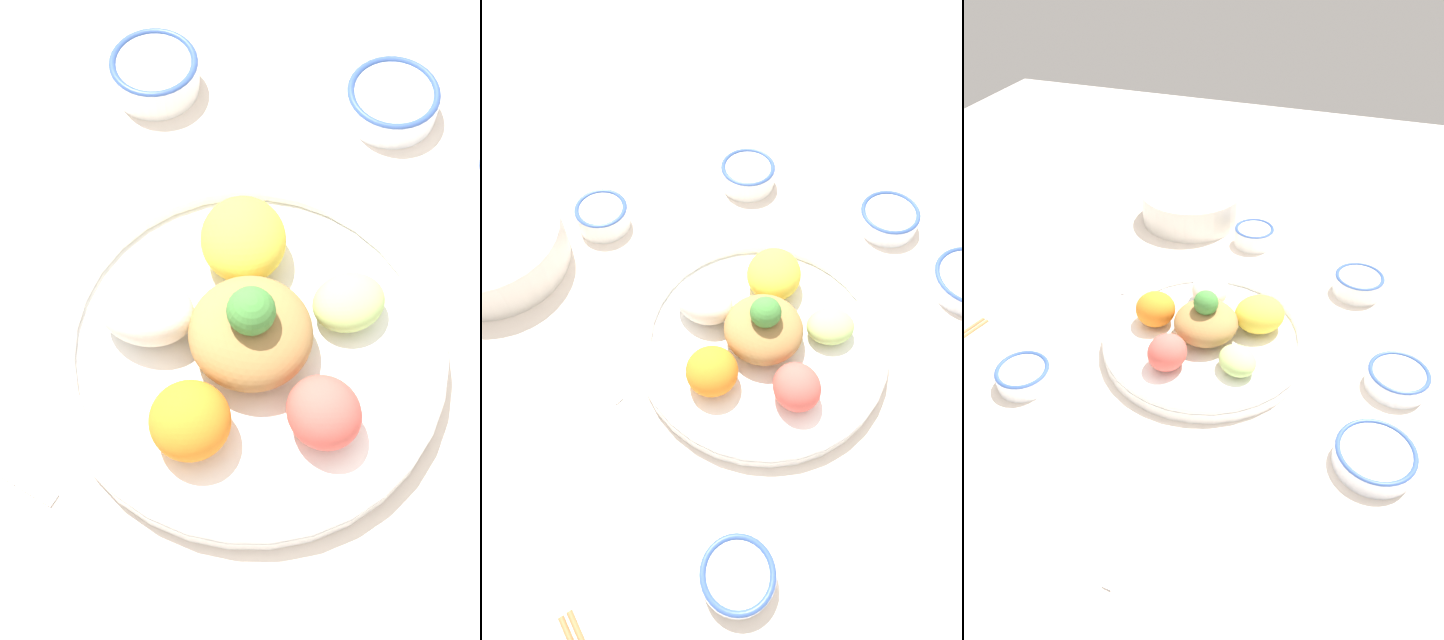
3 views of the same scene
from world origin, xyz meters
TOP-DOWN VIEW (x-y plane):
  - ground_plane at (0.00, 0.00)m, footprint 2.40×2.40m
  - salad_platter at (-0.03, 0.03)m, footprint 0.35×0.35m
  - sauce_bowl_red at (-0.21, 0.27)m, footprint 0.09×0.09m
  - rice_bowl_blue at (0.31, 0.03)m, footprint 0.09×0.09m
  - rice_bowl_plain at (-0.03, -0.29)m, footprint 0.10×0.10m
  - sauce_bowl_far at (0.20, -0.20)m, footprint 0.09×0.09m
  - side_serving_bowl at (0.37, 0.20)m, footprint 0.23×0.23m
  - serving_spoon_extra at (0.13, 0.22)m, footprint 0.12×0.04m

SIDE VIEW (x-z plane):
  - ground_plane at x=0.00m, z-range 0.00..0.00m
  - serving_spoon_extra at x=0.13m, z-range 0.00..0.01m
  - sauce_bowl_red at x=-0.21m, z-range 0.00..0.04m
  - rice_bowl_plain at x=-0.03m, z-range 0.00..0.04m
  - sauce_bowl_far at x=0.20m, z-range 0.00..0.04m
  - rice_bowl_blue at x=0.31m, z-range 0.00..0.04m
  - salad_platter at x=-0.03m, z-range -0.03..0.08m
  - side_serving_bowl at x=0.37m, z-range 0.00..0.08m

